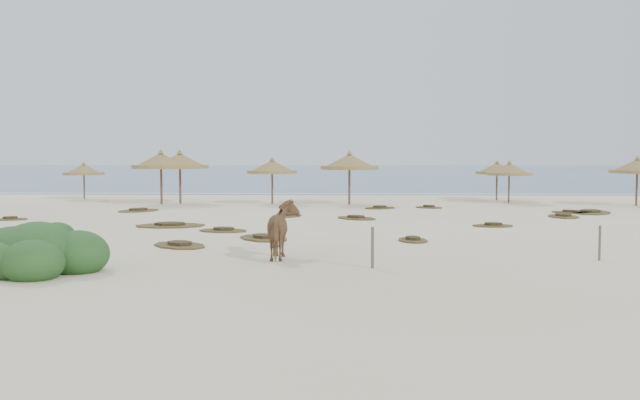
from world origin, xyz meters
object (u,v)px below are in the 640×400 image
(palapa_1, at_px, (161,162))
(bush, at_px, (39,254))
(horse, at_px, (284,230))
(palapa_0, at_px, (84,170))

(palapa_1, xyz_separation_m, bush, (2.76, -23.33, -1.99))
(horse, height_order, bush, horse)
(palapa_0, relative_size, bush, 0.98)
(horse, bearing_deg, palapa_0, -61.29)
(palapa_0, distance_m, bush, 28.83)
(palapa_1, relative_size, bush, 1.26)
(bush, bearing_deg, palapa_0, 107.84)
(bush, bearing_deg, palapa_1, 96.76)
(palapa_1, bearing_deg, horse, -66.88)
(palapa_0, bearing_deg, palapa_1, -34.01)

